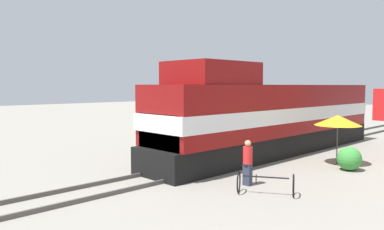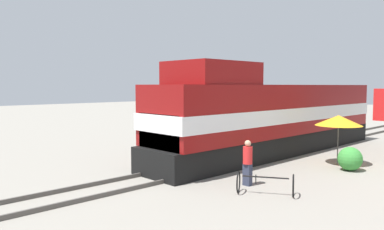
{
  "view_description": "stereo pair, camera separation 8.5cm",
  "coord_description": "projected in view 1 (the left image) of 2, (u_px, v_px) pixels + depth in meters",
  "views": [
    {
      "loc": [
        11.18,
        -13.52,
        3.59
      ],
      "look_at": [
        1.2,
        -3.88,
        2.5
      ],
      "focal_mm": 35.0,
      "sensor_mm": 36.0,
      "label": 1
    },
    {
      "loc": [
        11.24,
        -13.46,
        3.59
      ],
      "look_at": [
        1.2,
        -3.88,
        2.5
      ],
      "focal_mm": 35.0,
      "sensor_mm": 36.0,
      "label": 2
    }
  ],
  "objects": [
    {
      "name": "rail_near",
      "position": [
        222.0,
        158.0,
        18.17
      ],
      "size": [
        0.08,
        43.83,
        0.15
      ],
      "primitive_type": "cube",
      "color": "#4C4742",
      "rests_on": "ground_plane"
    },
    {
      "name": "rail_far",
      "position": [
        246.0,
        162.0,
        17.14
      ],
      "size": [
        0.08,
        43.83,
        0.15
      ],
      "primitive_type": "cube",
      "color": "#4C4742",
      "rests_on": "ground_plane"
    },
    {
      "name": "bicycle",
      "position": [
        265.0,
        183.0,
        12.31
      ],
      "size": [
        1.94,
        1.59,
        0.74
      ],
      "rotation": [
        0.0,
        0.0,
        -1.02
      ],
      "color": "black",
      "rests_on": "ground_plane"
    },
    {
      "name": "person_bystander",
      "position": [
        248.0,
        161.0,
        13.43
      ],
      "size": [
        0.34,
        0.34,
        1.64
      ],
      "color": "#2D3347",
      "rests_on": "ground_plane"
    },
    {
      "name": "vendor_umbrella",
      "position": [
        338.0,
        120.0,
        16.9
      ],
      "size": [
        2.06,
        2.06,
        2.26
      ],
      "color": "#4C4C4C",
      "rests_on": "ground_plane"
    },
    {
      "name": "locomotive",
      "position": [
        271.0,
        116.0,
        19.61
      ],
      "size": [
        2.97,
        16.81,
        4.62
      ],
      "color": "black",
      "rests_on": "ground_plane"
    },
    {
      "name": "ground_plane",
      "position": [
        233.0,
        162.0,
        17.66
      ],
      "size": [
        120.0,
        120.0,
        0.0
      ],
      "primitive_type": "plane",
      "color": "gray"
    },
    {
      "name": "shrub_cluster",
      "position": [
        349.0,
        159.0,
        15.84
      ],
      "size": [
        1.01,
        1.01,
        1.01
      ],
      "primitive_type": "sphere",
      "color": "#388C38",
      "rests_on": "ground_plane"
    }
  ]
}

